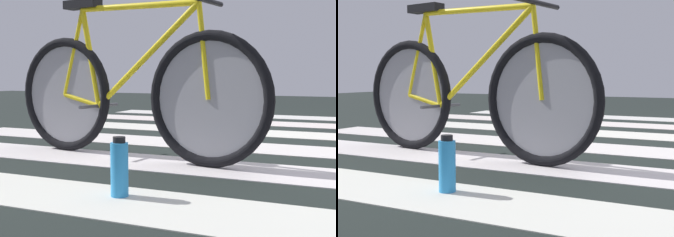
{
  "view_description": "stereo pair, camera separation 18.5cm",
  "coord_description": "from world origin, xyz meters",
  "views": [
    {
      "loc": [
        0.46,
        -3.35,
        0.51
      ],
      "look_at": [
        -0.63,
        -0.88,
        0.25
      ],
      "focal_mm": 50.03,
      "sensor_mm": 36.0,
      "label": 1
    },
    {
      "loc": [
        0.65,
        -3.35,
        0.51
      ],
      "look_at": [
        -0.63,
        -0.88,
        0.25
      ],
      "focal_mm": 50.03,
      "sensor_mm": 36.0,
      "label": 2
    }
  ],
  "objects": [
    {
      "name": "bicycle_1_of_2",
      "position": [
        -0.83,
        -0.97,
        0.41
      ],
      "size": [
        1.73,
        0.53,
        0.93
      ],
      "rotation": [
        0.0,
        0.0,
        -0.15
      ],
      "color": "black",
      "rests_on": "ground"
    },
    {
      "name": "ground",
      "position": [
        0.0,
        0.0,
        0.01
      ],
      "size": [
        18.0,
        14.0,
        0.02
      ],
      "color": "black"
    },
    {
      "name": "water_bottle",
      "position": [
        -0.46,
        -1.75,
        0.14
      ],
      "size": [
        0.07,
        0.07,
        0.24
      ],
      "color": "#2B8DD4",
      "rests_on": "ground"
    },
    {
      "name": "crosswalk_markings",
      "position": [
        0.02,
        0.08,
        0.02
      ],
      "size": [
        5.4,
        4.23,
        0.0
      ],
      "color": "silver",
      "rests_on": "ground"
    }
  ]
}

